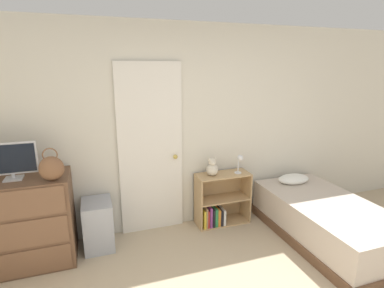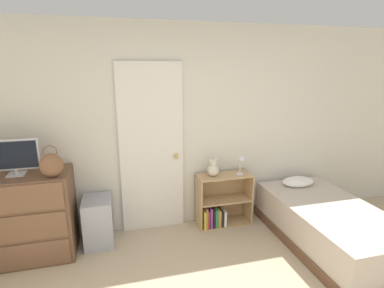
{
  "view_description": "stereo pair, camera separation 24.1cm",
  "coord_description": "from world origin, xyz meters",
  "px_view_note": "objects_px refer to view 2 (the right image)",
  "views": [
    {
      "loc": [
        -1.08,
        -1.31,
        2.03
      ],
      "look_at": [
        0.02,
        1.94,
        1.15
      ],
      "focal_mm": 28.0,
      "sensor_mm": 36.0,
      "label": 1
    },
    {
      "loc": [
        -0.85,
        -1.38,
        2.03
      ],
      "look_at": [
        0.02,
        1.94,
        1.15
      ],
      "focal_mm": 28.0,
      "sensor_mm": 36.0,
      "label": 2
    }
  ],
  "objects_px": {
    "bookshelf": "(219,205)",
    "desk_lamp": "(242,162)",
    "teddy_bear": "(213,168)",
    "handbag": "(51,165)",
    "dresser": "(30,216)",
    "tv": "(14,157)",
    "bed": "(328,225)",
    "storage_bin": "(98,221)"
  },
  "relations": [
    {
      "from": "bookshelf",
      "to": "desk_lamp",
      "type": "xyz_separation_m",
      "value": [
        0.27,
        -0.05,
        0.6
      ]
    },
    {
      "from": "bookshelf",
      "to": "teddy_bear",
      "type": "distance_m",
      "value": 0.53
    },
    {
      "from": "teddy_bear",
      "to": "desk_lamp",
      "type": "bearing_deg",
      "value": -6.15
    },
    {
      "from": "desk_lamp",
      "to": "handbag",
      "type": "bearing_deg",
      "value": -173.24
    },
    {
      "from": "dresser",
      "to": "tv",
      "type": "height_order",
      "value": "tv"
    },
    {
      "from": "bed",
      "to": "desk_lamp",
      "type": "bearing_deg",
      "value": 138.63
    },
    {
      "from": "dresser",
      "to": "desk_lamp",
      "type": "xyz_separation_m",
      "value": [
        2.49,
        0.09,
        0.38
      ]
    },
    {
      "from": "tv",
      "to": "desk_lamp",
      "type": "relative_size",
      "value": 1.89
    },
    {
      "from": "tv",
      "to": "bed",
      "type": "bearing_deg",
      "value": -10.47
    },
    {
      "from": "tv",
      "to": "bed",
      "type": "height_order",
      "value": "tv"
    },
    {
      "from": "tv",
      "to": "storage_bin",
      "type": "height_order",
      "value": "tv"
    },
    {
      "from": "teddy_bear",
      "to": "desk_lamp",
      "type": "height_order",
      "value": "desk_lamp"
    },
    {
      "from": "dresser",
      "to": "storage_bin",
      "type": "height_order",
      "value": "dresser"
    },
    {
      "from": "storage_bin",
      "to": "bookshelf",
      "type": "distance_m",
      "value": 1.52
    },
    {
      "from": "tv",
      "to": "teddy_bear",
      "type": "bearing_deg",
      "value": 3.49
    },
    {
      "from": "dresser",
      "to": "bookshelf",
      "type": "height_order",
      "value": "dresser"
    },
    {
      "from": "bookshelf",
      "to": "desk_lamp",
      "type": "distance_m",
      "value": 0.66
    },
    {
      "from": "handbag",
      "to": "bed",
      "type": "distance_m",
      "value": 3.13
    },
    {
      "from": "bookshelf",
      "to": "desk_lamp",
      "type": "bearing_deg",
      "value": -9.53
    },
    {
      "from": "bookshelf",
      "to": "teddy_bear",
      "type": "relative_size",
      "value": 3.01
    },
    {
      "from": "bed",
      "to": "tv",
      "type": "bearing_deg",
      "value": 169.53
    },
    {
      "from": "teddy_bear",
      "to": "bed",
      "type": "height_order",
      "value": "teddy_bear"
    },
    {
      "from": "dresser",
      "to": "tv",
      "type": "distance_m",
      "value": 0.68
    },
    {
      "from": "handbag",
      "to": "bed",
      "type": "height_order",
      "value": "handbag"
    },
    {
      "from": "teddy_bear",
      "to": "tv",
      "type": "bearing_deg",
      "value": -176.51
    },
    {
      "from": "dresser",
      "to": "handbag",
      "type": "xyz_separation_m",
      "value": [
        0.31,
        -0.17,
        0.61
      ]
    },
    {
      "from": "storage_bin",
      "to": "dresser",
      "type": "bearing_deg",
      "value": -174.27
    },
    {
      "from": "storage_bin",
      "to": "bookshelf",
      "type": "xyz_separation_m",
      "value": [
        1.52,
        0.06,
        -0.02
      ]
    },
    {
      "from": "bookshelf",
      "to": "storage_bin",
      "type": "bearing_deg",
      "value": -177.62
    },
    {
      "from": "tv",
      "to": "teddy_bear",
      "type": "xyz_separation_m",
      "value": [
        2.18,
        0.13,
        -0.36
      ]
    },
    {
      "from": "teddy_bear",
      "to": "bed",
      "type": "distance_m",
      "value": 1.5
    },
    {
      "from": "bookshelf",
      "to": "bed",
      "type": "xyz_separation_m",
      "value": [
        1.08,
        -0.76,
        -0.02
      ]
    },
    {
      "from": "desk_lamp",
      "to": "bookshelf",
      "type": "bearing_deg",
      "value": 170.47
    },
    {
      "from": "bookshelf",
      "to": "teddy_bear",
      "type": "xyz_separation_m",
      "value": [
        -0.1,
        -0.01,
        0.52
      ]
    },
    {
      "from": "desk_lamp",
      "to": "storage_bin",
      "type": "bearing_deg",
      "value": -179.43
    },
    {
      "from": "handbag",
      "to": "teddy_bear",
      "type": "xyz_separation_m",
      "value": [
        1.81,
        0.3,
        -0.29
      ]
    },
    {
      "from": "storage_bin",
      "to": "bed",
      "type": "relative_size",
      "value": 0.31
    },
    {
      "from": "storage_bin",
      "to": "desk_lamp",
      "type": "bearing_deg",
      "value": 0.57
    },
    {
      "from": "storage_bin",
      "to": "teddy_bear",
      "type": "relative_size",
      "value": 2.39
    },
    {
      "from": "dresser",
      "to": "tv",
      "type": "bearing_deg",
      "value": -174.11
    },
    {
      "from": "dresser",
      "to": "handbag",
      "type": "relative_size",
      "value": 2.87
    },
    {
      "from": "teddy_bear",
      "to": "desk_lamp",
      "type": "distance_m",
      "value": 0.38
    }
  ]
}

